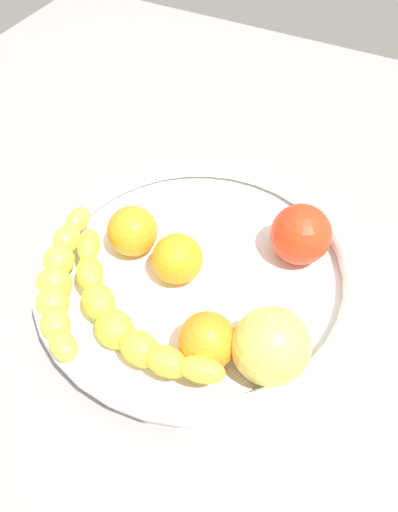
{
  "coord_description": "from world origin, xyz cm",
  "views": [
    {
      "loc": [
        31.86,
        16.18,
        49.71
      ],
      "look_at": [
        0.0,
        0.0,
        7.75
      ],
      "focal_mm": 36.18,
      "sensor_mm": 36.0,
      "label": 1
    }
  ],
  "objects": [
    {
      "name": "banana_draped_left",
      "position": [
        10.27,
        -3.12,
        7.42
      ],
      "size": [
        12.3,
        21.94,
        4.8
      ],
      "color": "yellow",
      "rests_on": "fruit_bowl"
    },
    {
      "name": "kitchen_counter",
      "position": [
        0.0,
        0.0,
        1.5
      ],
      "size": [
        120.0,
        120.0,
        3.0
      ],
      "primitive_type": "cube",
      "color": "gray",
      "rests_on": "ground"
    },
    {
      "name": "orange_front",
      "position": [
        -0.09,
        -8.35,
        7.62
      ],
      "size": [
        5.75,
        5.75,
        5.75
      ],
      "primitive_type": "sphere",
      "color": "orange",
      "rests_on": "fruit_bowl"
    },
    {
      "name": "tomato_red",
      "position": [
        -7.53,
        8.72,
        8.16
      ],
      "size": [
        6.82,
        6.82,
        6.82
      ],
      "primitive_type": "sphere",
      "color": "red",
      "rests_on": "fruit_bowl"
    },
    {
      "name": "apple_yellow",
      "position": [
        7.22,
        11.05,
        8.46
      ],
      "size": [
        7.42,
        7.42,
        7.42
      ],
      "primitive_type": "sphere",
      "color": "#E4CC54",
      "rests_on": "fruit_bowl"
    },
    {
      "name": "fruit_bowl",
      "position": [
        0.0,
        0.0,
        5.16
      ],
      "size": [
        36.1,
        36.1,
        4.23
      ],
      "color": "white",
      "rests_on": "kitchen_counter"
    },
    {
      "name": "banana_draped_right",
      "position": [
        9.08,
        -11.72,
        7.12
      ],
      "size": [
        18.03,
        12.04,
        4.15
      ],
      "color": "yellow",
      "rests_on": "fruit_bowl"
    },
    {
      "name": "orange_mid_right",
      "position": [
        8.91,
        5.41,
        7.6
      ],
      "size": [
        5.69,
        5.69,
        5.69
      ],
      "primitive_type": "sphere",
      "color": "orange",
      "rests_on": "fruit_bowl"
    },
    {
      "name": "orange_mid_left",
      "position": [
        1.23,
        -1.97,
        7.53
      ],
      "size": [
        5.56,
        5.56,
        5.56
      ],
      "primitive_type": "sphere",
      "color": "orange",
      "rests_on": "fruit_bowl"
    }
  ]
}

